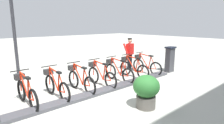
% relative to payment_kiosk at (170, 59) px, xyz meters
% --- Properties ---
extents(ground_plane, '(60.00, 60.00, 0.00)m').
position_rel_payment_kiosk_xyz_m(ground_plane, '(-0.05, 5.14, -0.67)').
color(ground_plane, '#ACACA1').
extents(dock_rail_base, '(0.44, 9.11, 0.10)m').
position_rel_payment_kiosk_xyz_m(dock_rail_base, '(-0.05, 5.14, -0.62)').
color(dock_rail_base, '#47474C').
rests_on(dock_rail_base, ground).
extents(payment_kiosk, '(0.36, 0.52, 1.28)m').
position_rel_payment_kiosk_xyz_m(payment_kiosk, '(0.00, 0.00, 0.00)').
color(payment_kiosk, '#38383D').
rests_on(payment_kiosk, ground).
extents(bike_docked_0, '(1.72, 0.54, 1.02)m').
position_rel_payment_kiosk_xyz_m(bike_docked_0, '(0.57, 1.19, -0.24)').
color(bike_docked_0, black).
rests_on(bike_docked_0, ground).
extents(bike_docked_1, '(1.72, 0.54, 1.02)m').
position_rel_payment_kiosk_xyz_m(bike_docked_1, '(0.57, 2.11, -0.24)').
color(bike_docked_1, black).
rests_on(bike_docked_1, ground).
extents(bike_docked_2, '(1.72, 0.54, 1.02)m').
position_rel_payment_kiosk_xyz_m(bike_docked_2, '(0.57, 3.03, -0.24)').
color(bike_docked_2, black).
rests_on(bike_docked_2, ground).
extents(bike_docked_3, '(1.72, 0.54, 1.02)m').
position_rel_payment_kiosk_xyz_m(bike_docked_3, '(0.57, 3.96, -0.24)').
color(bike_docked_3, black).
rests_on(bike_docked_3, ground).
extents(bike_docked_4, '(1.72, 0.54, 1.02)m').
position_rel_payment_kiosk_xyz_m(bike_docked_4, '(0.57, 4.88, -0.24)').
color(bike_docked_4, black).
rests_on(bike_docked_4, ground).
extents(bike_docked_5, '(1.72, 0.54, 1.02)m').
position_rel_payment_kiosk_xyz_m(bike_docked_5, '(0.57, 5.80, -0.24)').
color(bike_docked_5, black).
rests_on(bike_docked_5, ground).
extents(bike_docked_6, '(1.72, 0.54, 1.02)m').
position_rel_payment_kiosk_xyz_m(bike_docked_6, '(0.57, 6.73, -0.24)').
color(bike_docked_6, black).
rests_on(bike_docked_6, ground).
extents(worker_near_rack, '(0.51, 0.68, 1.66)m').
position_rel_payment_kiosk_xyz_m(worker_near_rack, '(1.66, 1.18, 0.24)').
color(worker_near_rack, white).
rests_on(worker_near_rack, ground).
extents(lamp_post, '(0.32, 0.32, 4.06)m').
position_rel_payment_kiosk_xyz_m(lamp_post, '(2.71, 6.36, 1.99)').
color(lamp_post, '#2D2D33').
rests_on(lamp_post, ground).
extents(planter_bush, '(0.76, 0.76, 0.97)m').
position_rel_payment_kiosk_xyz_m(planter_bush, '(-1.86, 4.17, -0.12)').
color(planter_bush, '#59544C').
rests_on(planter_bush, ground).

